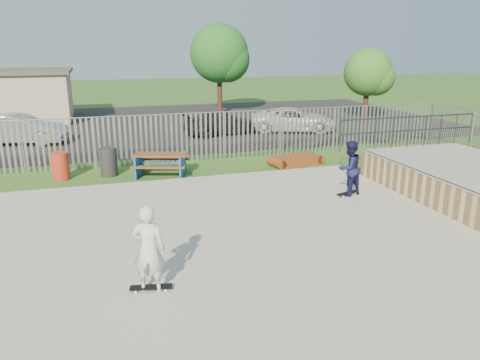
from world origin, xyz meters
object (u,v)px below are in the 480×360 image
object	(u,v)px
car_white	(294,120)
skater_navy	(349,168)
funbox	(296,160)
trash_bin_grey	(109,162)
car_dark	(222,123)
car_silver	(18,129)
tree_mid	(219,54)
skater_white	(149,249)
picnic_table	(161,164)
trash_bin_red	(61,166)
tree_right	(368,72)

from	to	relation	value
car_white	skater_navy	xyz separation A→B (m)	(-3.18, -11.59, 0.34)
funbox	trash_bin_grey	distance (m)	7.32
car_dark	car_silver	bearing A→B (deg)	78.21
car_white	tree_mid	world-z (taller)	tree_mid
skater_white	funbox	bearing A→B (deg)	-107.20
trash_bin_grey	car_white	bearing A→B (deg)	32.41
picnic_table	trash_bin_red	size ratio (longest dim) A/B	2.35
trash_bin_red	car_dark	world-z (taller)	car_dark
car_dark	tree_mid	xyz separation A→B (m)	(1.89, 7.67, 3.49)
picnic_table	trash_bin_red	distance (m)	3.56
funbox	tree_mid	size ratio (longest dim) A/B	0.33
car_dark	skater_navy	distance (m)	11.93
car_dark	skater_white	bearing A→B (deg)	150.63
funbox	car_silver	world-z (taller)	car_silver
car_silver	tree_right	distance (m)	20.12
car_silver	skater_white	distance (m)	17.01
picnic_table	trash_bin_grey	size ratio (longest dim) A/B	2.22
funbox	car_white	bearing A→B (deg)	57.15
picnic_table	car_silver	world-z (taller)	car_silver
picnic_table	trash_bin_grey	xyz separation A→B (m)	(-1.86, 0.50, 0.11)
picnic_table	skater_white	world-z (taller)	skater_white
trash_bin_red	car_white	xyz separation A→B (m)	(11.89, 6.52, 0.18)
trash_bin_red	skater_white	xyz separation A→B (m)	(2.11, -9.25, 0.52)
picnic_table	car_white	world-z (taller)	car_white
trash_bin_grey	tree_mid	world-z (taller)	tree_mid
picnic_table	tree_mid	xyz separation A→B (m)	(6.19, 14.97, 3.70)
trash_bin_grey	car_white	xyz separation A→B (m)	(10.22, 6.49, 0.15)
car_silver	picnic_table	bearing A→B (deg)	-129.08
car_white	skater_white	xyz separation A→B (m)	(-9.78, -15.77, 0.34)
tree_mid	skater_navy	distance (m)	19.84
car_dark	tree_right	bearing A→B (deg)	-89.81
trash_bin_red	car_dark	size ratio (longest dim) A/B	0.24
car_dark	skater_white	distance (m)	17.07
car_dark	tree_mid	size ratio (longest dim) A/B	0.68
car_silver	tree_mid	xyz separation A→B (m)	(12.00, 7.32, 3.37)
trash_bin_grey	car_silver	distance (m)	8.17
car_silver	tree_right	world-z (taller)	tree_right
funbox	skater_white	size ratio (longest dim) A/B	1.17
trash_bin_grey	picnic_table	bearing A→B (deg)	-15.17
car_dark	tree_right	distance (m)	10.27
trash_bin_grey	skater_navy	size ratio (longest dim) A/B	0.61
skater_white	tree_right	bearing A→B (deg)	-110.29
tree_right	skater_navy	xyz separation A→B (m)	(-8.94, -13.62, -2.05)
car_silver	skater_navy	world-z (taller)	skater_navy
trash_bin_red	tree_mid	distance (m)	17.83
funbox	car_dark	xyz separation A→B (m)	(-1.14, 7.31, 0.44)
funbox	tree_right	xyz separation A→B (m)	(8.68, 9.04, 2.87)
picnic_table	skater_white	distance (m)	8.91
funbox	tree_mid	world-z (taller)	tree_mid
picnic_table	trash_bin_red	world-z (taller)	trash_bin_red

